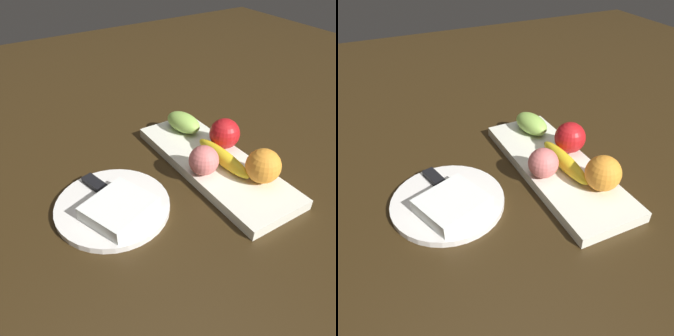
% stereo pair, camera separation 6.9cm
% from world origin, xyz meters
% --- Properties ---
extents(ground_plane, '(2.40, 2.40, 0.00)m').
position_xyz_m(ground_plane, '(0.00, 0.00, 0.00)').
color(ground_plane, '#31220F').
extents(fruit_tray, '(0.42, 0.15, 0.02)m').
position_xyz_m(fruit_tray, '(0.00, 0.03, 0.01)').
color(fruit_tray, white).
rests_on(fruit_tray, ground_plane).
extents(apple, '(0.07, 0.07, 0.07)m').
position_xyz_m(apple, '(-0.03, 0.09, 0.06)').
color(apple, red).
rests_on(apple, fruit_tray).
extents(banana, '(0.17, 0.03, 0.03)m').
position_xyz_m(banana, '(0.02, 0.04, 0.04)').
color(banana, yellow).
rests_on(banana, fruit_tray).
extents(orange_near_apple, '(0.07, 0.07, 0.07)m').
position_xyz_m(orange_near_apple, '(0.11, 0.07, 0.06)').
color(orange_near_apple, orange).
rests_on(orange_near_apple, fruit_tray).
extents(peach, '(0.06, 0.06, 0.06)m').
position_xyz_m(peach, '(0.02, -0.02, 0.05)').
color(peach, '#D86C69').
rests_on(peach, fruit_tray).
extents(grape_bunch, '(0.11, 0.07, 0.05)m').
position_xyz_m(grape_bunch, '(-0.14, 0.05, 0.05)').
color(grape_bunch, '#93C151').
rests_on(grape_bunch, fruit_tray).
extents(dinner_plate, '(0.22, 0.22, 0.01)m').
position_xyz_m(dinner_plate, '(0.00, -0.22, 0.01)').
color(dinner_plate, white).
rests_on(dinner_plate, ground_plane).
extents(folded_napkin, '(0.14, 0.14, 0.03)m').
position_xyz_m(folded_napkin, '(0.03, -0.22, 0.03)').
color(folded_napkin, white).
rests_on(folded_napkin, dinner_plate).
extents(knife, '(0.18, 0.06, 0.01)m').
position_xyz_m(knife, '(-0.04, -0.22, 0.02)').
color(knife, silver).
rests_on(knife, dinner_plate).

